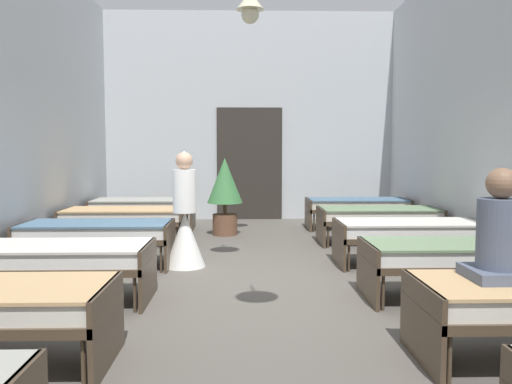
# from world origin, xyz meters

# --- Properties ---
(ground_plane) EXTENTS (6.75, 11.42, 0.10)m
(ground_plane) POSITION_xyz_m (0.00, 0.00, -0.05)
(ground_plane) COLOR #59544C
(room_shell) EXTENTS (6.55, 11.02, 4.43)m
(room_shell) POSITION_xyz_m (-0.00, 1.30, 2.22)
(room_shell) COLOR silver
(room_shell) RESTS_ON ground
(bed_left_row_2) EXTENTS (1.90, 0.84, 0.57)m
(bed_left_row_2) POSITION_xyz_m (-2.02, -0.78, 0.44)
(bed_left_row_2) COLOR #473828
(bed_left_row_2) RESTS_ON ground
(bed_right_row_2) EXTENTS (1.90, 0.84, 0.57)m
(bed_right_row_2) POSITION_xyz_m (2.02, -0.78, 0.44)
(bed_right_row_2) COLOR #473828
(bed_right_row_2) RESTS_ON ground
(bed_left_row_3) EXTENTS (1.90, 0.84, 0.57)m
(bed_left_row_3) POSITION_xyz_m (-2.02, 0.78, 0.44)
(bed_left_row_3) COLOR #473828
(bed_left_row_3) RESTS_ON ground
(bed_right_row_3) EXTENTS (1.90, 0.84, 0.57)m
(bed_right_row_3) POSITION_xyz_m (2.02, 0.78, 0.44)
(bed_right_row_3) COLOR #473828
(bed_right_row_3) RESTS_ON ground
(bed_left_row_4) EXTENTS (1.90, 0.84, 0.57)m
(bed_left_row_4) POSITION_xyz_m (-2.02, 2.35, 0.44)
(bed_left_row_4) COLOR #473828
(bed_left_row_4) RESTS_ON ground
(bed_right_row_4) EXTENTS (1.90, 0.84, 0.57)m
(bed_right_row_4) POSITION_xyz_m (2.02, 2.35, 0.44)
(bed_right_row_4) COLOR #473828
(bed_right_row_4) RESTS_ON ground
(bed_left_row_5) EXTENTS (1.90, 0.84, 0.57)m
(bed_left_row_5) POSITION_xyz_m (-2.02, 3.92, 0.44)
(bed_left_row_5) COLOR #473828
(bed_left_row_5) RESTS_ON ground
(bed_right_row_5) EXTENTS (1.90, 0.84, 0.57)m
(bed_right_row_5) POSITION_xyz_m (2.02, 3.92, 0.44)
(bed_right_row_5) COLOR #473828
(bed_right_row_5) RESTS_ON ground
(nurse_near_aisle) EXTENTS (0.52, 0.52, 1.49)m
(nurse_near_aisle) POSITION_xyz_m (-0.89, 0.76, 0.53)
(nurse_near_aisle) COLOR white
(nurse_near_aisle) RESTS_ON ground
(patient_seated_primary) EXTENTS (0.44, 0.44, 0.80)m
(patient_seated_primary) POSITION_xyz_m (1.67, -2.27, 0.87)
(patient_seated_primary) COLOR #515B70
(patient_seated_primary) RESTS_ON bed_right_row_1
(potted_plant) EXTENTS (0.62, 0.62, 1.36)m
(potted_plant) POSITION_xyz_m (-0.46, 3.28, 0.82)
(potted_plant) COLOR brown
(potted_plant) RESTS_ON ground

